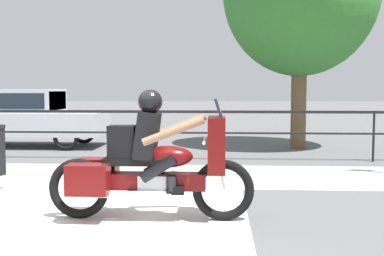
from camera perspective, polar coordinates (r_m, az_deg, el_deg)
name	(u,v)px	position (r m, az deg, el deg)	size (l,w,h in m)	color
ground_plane	(62,229)	(5.72, -15.17, -11.45)	(120.00, 120.00, 0.00)	#565659
sidewalk_band	(123,175)	(8.92, -8.21, -5.52)	(44.00, 2.40, 0.01)	#99968E
crosswalk_band	(77,234)	(5.46, -13.48, -12.13)	(3.78, 6.00, 0.01)	silver
fence_railing	(140,121)	(10.74, -6.18, 0.86)	(36.00, 0.05, 1.11)	black
motorcycle	(150,163)	(5.77, -4.96, -4.13)	(2.48, 0.76, 1.57)	black
parked_car	(24,114)	(13.92, -19.24, 1.59)	(4.19, 1.75, 1.58)	#B7BCC4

